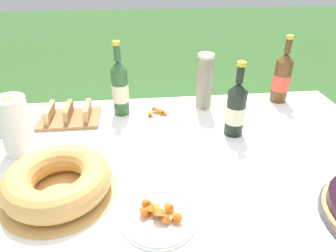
% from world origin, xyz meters
% --- Properties ---
extents(garden_table, '(1.49, 1.23, 0.75)m').
position_xyz_m(garden_table, '(0.00, 0.00, 0.69)').
color(garden_table, brown).
rests_on(garden_table, ground_plane).
extents(tablecloth, '(1.50, 1.24, 0.10)m').
position_xyz_m(tablecloth, '(0.00, 0.00, 0.74)').
color(tablecloth, white).
rests_on(tablecloth, garden_table).
extents(bundt_cake, '(0.35, 0.35, 0.10)m').
position_xyz_m(bundt_cake, '(-0.45, -0.04, 0.81)').
color(bundt_cake, tan).
rests_on(bundt_cake, tablecloth).
extents(cup_stack, '(0.07, 0.07, 0.27)m').
position_xyz_m(cup_stack, '(0.10, 0.47, 0.89)').
color(cup_stack, beige).
rests_on(cup_stack, tablecloth).
extents(cider_bottle_green, '(0.07, 0.07, 0.33)m').
position_xyz_m(cider_bottle_green, '(-0.28, 0.47, 0.88)').
color(cider_bottle_green, '#2D562D').
rests_on(cider_bottle_green, tablecloth).
extents(cider_bottle_amber, '(0.08, 0.08, 0.32)m').
position_xyz_m(cider_bottle_amber, '(0.49, 0.53, 0.88)').
color(cider_bottle_amber, brown).
rests_on(cider_bottle_amber, tablecloth).
extents(juice_bottle_red, '(0.08, 0.08, 0.30)m').
position_xyz_m(juice_bottle_red, '(0.18, 0.25, 0.87)').
color(juice_bottle_red, black).
rests_on(juice_bottle_red, tablecloth).
extents(snack_plate_near, '(0.21, 0.21, 0.06)m').
position_xyz_m(snack_plate_near, '(-0.16, -0.17, 0.77)').
color(snack_plate_near, white).
rests_on(snack_plate_near, tablecloth).
extents(snack_plate_left, '(0.20, 0.20, 0.05)m').
position_xyz_m(snack_plate_left, '(-0.11, 0.43, 0.77)').
color(snack_plate_left, white).
rests_on(snack_plate_left, tablecloth).
extents(paper_towel_roll, '(0.11, 0.11, 0.22)m').
position_xyz_m(paper_towel_roll, '(-0.64, 0.20, 0.87)').
color(paper_towel_roll, white).
rests_on(paper_towel_roll, tablecloth).
extents(bread_board, '(0.26, 0.18, 0.07)m').
position_xyz_m(bread_board, '(-0.50, 0.43, 0.78)').
color(bread_board, olive).
rests_on(bread_board, tablecloth).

